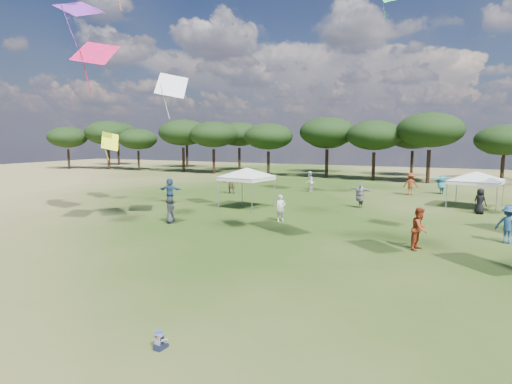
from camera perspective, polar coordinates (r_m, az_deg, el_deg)
tree_line at (r=52.64m, az=21.43°, el=7.37°), size 108.78×17.63×7.77m
tent_left at (r=29.29m, az=-1.25°, el=3.01°), size 5.88×5.88×3.11m
tent_right at (r=33.19m, az=27.32°, el=2.25°), size 6.38×6.38×2.85m
toddler at (r=10.65m, az=-12.74°, el=-18.82°), size 0.31×0.34×0.46m
festival_crowd at (r=31.34m, az=14.79°, el=-0.25°), size 31.06×21.91×1.92m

